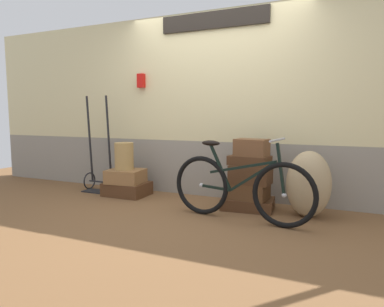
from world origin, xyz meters
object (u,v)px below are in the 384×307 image
at_px(suitcase_4, 250,175).
at_px(suitcase_5, 250,160).
at_px(suitcase_1, 126,176).
at_px(wicker_basket, 124,156).
at_px(suitcase_2, 248,204).
at_px(suitcase_6, 252,148).
at_px(suitcase_0, 127,189).
at_px(burlap_sack, 309,184).
at_px(bicycle, 240,188).
at_px(suitcase_3, 247,191).
at_px(luggage_trolley, 99,168).

height_order(suitcase_4, suitcase_5, suitcase_5).
distance_m(suitcase_1, wicker_basket, 0.28).
bearing_deg(suitcase_5, suitcase_2, 143.52).
bearing_deg(suitcase_6, suitcase_1, -173.81).
bearing_deg(suitcase_0, suitcase_1, -90.50).
bearing_deg(wicker_basket, suitcase_1, 5.07).
relative_size(burlap_sack, bicycle, 0.46).
relative_size(suitcase_5, wicker_basket, 1.25).
height_order(suitcase_1, burlap_sack, burlap_sack).
bearing_deg(burlap_sack, bicycle, -146.10).
bearing_deg(suitcase_2, suitcase_1, 175.15).
bearing_deg(burlap_sack, suitcase_0, 179.07).
distance_m(suitcase_0, suitcase_6, 1.91).
bearing_deg(burlap_sack, suitcase_6, 179.29).
height_order(suitcase_3, suitcase_4, suitcase_4).
distance_m(suitcase_6, bicycle, 0.60).
relative_size(luggage_trolley, bicycle, 0.87).
bearing_deg(wicker_basket, suitcase_5, 0.31).
distance_m(burlap_sack, bicycle, 0.79).
distance_m(suitcase_0, suitcase_3, 1.76).
xyz_separation_m(suitcase_1, suitcase_3, (1.75, -0.00, -0.05)).
bearing_deg(suitcase_0, suitcase_2, -0.62).
distance_m(suitcase_4, bicycle, 0.43).
height_order(suitcase_0, luggage_trolley, luggage_trolley).
height_order(suitcase_0, suitcase_1, suitcase_1).
height_order(suitcase_3, suitcase_6, suitcase_6).
bearing_deg(suitcase_5, burlap_sack, 3.99).
distance_m(suitcase_2, wicker_basket, 1.84).
bearing_deg(suitcase_3, suitcase_2, 84.22).
xyz_separation_m(suitcase_4, suitcase_6, (0.00, 0.02, 0.32)).
height_order(burlap_sack, bicycle, bicycle).
bearing_deg(suitcase_0, suitcase_6, -1.54).
xyz_separation_m(suitcase_4, wicker_basket, (-1.81, 0.03, 0.13)).
height_order(luggage_trolley, burlap_sack, luggage_trolley).
distance_m(suitcase_6, luggage_trolley, 2.39).
bearing_deg(burlap_sack, suitcase_3, 178.93).
distance_m(suitcase_4, burlap_sack, 0.66).
height_order(suitcase_2, bicycle, bicycle).
distance_m(wicker_basket, burlap_sack, 2.48).
height_order(wicker_basket, burlap_sack, wicker_basket).
relative_size(suitcase_3, luggage_trolley, 0.34).
bearing_deg(suitcase_0, luggage_trolley, 171.08).
bearing_deg(luggage_trolley, bicycle, -13.53).
distance_m(suitcase_3, bicycle, 0.48).
height_order(suitcase_6, bicycle, bicycle).
bearing_deg(suitcase_3, suitcase_0, -176.47).
xyz_separation_m(suitcase_5, burlap_sack, (0.68, -0.02, -0.23)).
distance_m(luggage_trolley, burlap_sack, 3.00).
bearing_deg(suitcase_2, luggage_trolley, 172.35).
relative_size(suitcase_2, suitcase_3, 1.26).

